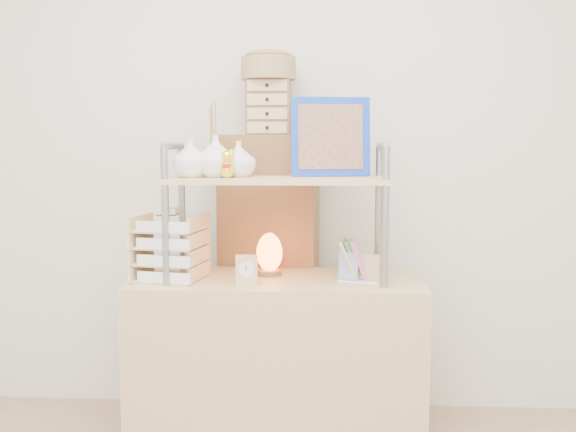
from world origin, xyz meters
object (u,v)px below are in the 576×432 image
cabinet (269,277)px  letter_tray (169,251)px  desk (277,365)px  salt_lamp (269,254)px

cabinet → letter_tray: cabinet is taller
desk → cabinet: cabinet is taller
cabinet → desk: bearing=-74.8°
desk → letter_tray: size_ratio=4.01×
desk → cabinet: 0.48m
letter_tray → salt_lamp: bearing=15.7°
desk → salt_lamp: (-0.04, 0.06, 0.47)m
salt_lamp → desk: bearing=-59.9°
desk → letter_tray: bearing=-173.7°
cabinet → salt_lamp: bearing=-79.7°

